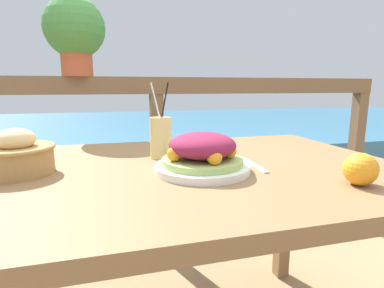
# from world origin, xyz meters

# --- Properties ---
(patio_table) EXTENTS (1.25, 0.89, 0.72)m
(patio_table) POSITION_xyz_m (0.00, 0.00, 0.64)
(patio_table) COLOR olive
(patio_table) RESTS_ON ground_plane
(railing_fence) EXTENTS (2.80, 0.08, 1.01)m
(railing_fence) POSITION_xyz_m (0.00, 0.80, 0.76)
(railing_fence) COLOR brown
(railing_fence) RESTS_ON ground_plane
(sea_backdrop) EXTENTS (12.00, 4.00, 0.47)m
(sea_backdrop) POSITION_xyz_m (0.00, 3.30, 0.24)
(sea_backdrop) COLOR teal
(sea_backdrop) RESTS_ON ground_plane
(salad_plate) EXTENTS (0.27, 0.27, 0.11)m
(salad_plate) POSITION_xyz_m (-0.00, -0.07, 0.77)
(salad_plate) COLOR white
(salad_plate) RESTS_ON patio_table
(drink_glass) EXTENTS (0.07, 0.07, 0.25)m
(drink_glass) POSITION_xyz_m (-0.08, 0.13, 0.79)
(drink_glass) COLOR #DBCC7F
(drink_glass) RESTS_ON patio_table
(bread_basket) EXTENTS (0.19, 0.19, 0.13)m
(bread_basket) POSITION_xyz_m (-0.49, 0.04, 0.78)
(bread_basket) COLOR #AD7F47
(bread_basket) RESTS_ON patio_table
(potted_plant) EXTENTS (0.29, 0.29, 0.38)m
(potted_plant) POSITION_xyz_m (-0.40, 0.80, 1.23)
(potted_plant) COLOR #A34C2D
(potted_plant) RESTS_ON railing_fence
(fork) EXTENTS (0.02, 0.18, 0.00)m
(fork) POSITION_xyz_m (0.17, -0.05, 0.73)
(fork) COLOR silver
(fork) RESTS_ON patio_table
(orange_near_basket) EXTENTS (0.08, 0.08, 0.08)m
(orange_near_basket) POSITION_xyz_m (0.33, -0.28, 0.76)
(orange_near_basket) COLOR orange
(orange_near_basket) RESTS_ON patio_table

